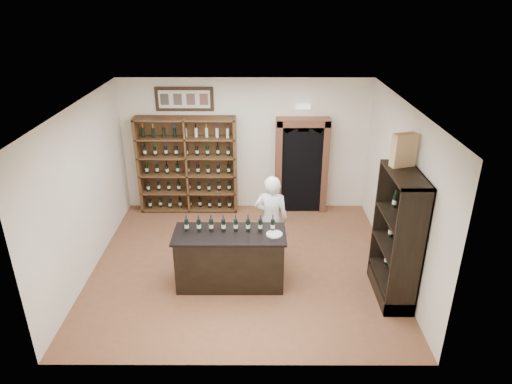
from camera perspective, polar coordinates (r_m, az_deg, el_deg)
floor at (r=8.65m, az=-1.61°, el=-8.99°), size 5.50×5.50×0.00m
ceiling at (r=7.44m, az=-1.88°, el=10.72°), size 5.50×5.50×0.00m
wall_back at (r=10.26m, az=-1.31°, el=5.84°), size 5.50×0.04×3.00m
wall_left at (r=8.47m, az=-20.66°, el=0.13°), size 0.04×5.00×3.00m
wall_right at (r=8.30m, az=17.60°, el=0.09°), size 0.04×5.00×3.00m
wine_shelf at (r=10.35m, az=-8.54°, el=3.39°), size 2.20×0.38×2.20m
framed_picture at (r=10.06m, az=-8.94°, el=11.41°), size 1.25×0.04×0.52m
arched_doorway at (r=10.26m, az=5.70°, el=3.59°), size 1.17×0.35×2.17m
emergency_light at (r=9.98m, az=5.95°, el=10.57°), size 0.30×0.10×0.10m
tasting_counter at (r=7.88m, az=-3.24°, el=-8.37°), size 1.88×0.78×1.00m
counter_bottle_0 at (r=7.72m, az=-8.67°, el=-4.12°), size 0.07×0.07×0.30m
counter_bottle_1 at (r=7.69m, az=-7.16°, el=-4.13°), size 0.07×0.07×0.30m
counter_bottle_2 at (r=7.67m, az=-5.63°, el=-4.15°), size 0.07×0.07×0.30m
counter_bottle_3 at (r=7.65m, az=-4.09°, el=-4.16°), size 0.07×0.07×0.30m
counter_bottle_4 at (r=7.64m, az=-2.55°, el=-4.17°), size 0.07×0.07×0.30m
counter_bottle_5 at (r=7.63m, az=-1.00°, el=-4.17°), size 0.07×0.07×0.30m
counter_bottle_6 at (r=7.63m, az=0.55°, el=-4.18°), size 0.07×0.07×0.30m
counter_bottle_7 at (r=7.63m, az=2.10°, el=-4.18°), size 0.07×0.07×0.30m
side_cabinet at (r=7.81m, az=17.14°, el=-7.62°), size 0.48×1.20×2.20m
shopkeeper at (r=8.33m, az=1.92°, el=-3.49°), size 0.68×0.50×1.72m
plate at (r=7.56m, az=2.31°, el=-5.30°), size 0.27×0.27×0.02m
wine_crate at (r=7.36m, az=17.98°, el=5.01°), size 0.40×0.25×0.52m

